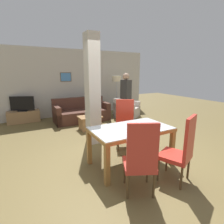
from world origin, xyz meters
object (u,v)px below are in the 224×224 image
(dining_chair_near_left, at_px, (140,158))
(floor_lamp, at_px, (117,82))
(dining_table, at_px, (131,136))
(tv_screen, at_px, (22,104))
(coffee_table, at_px, (90,122))
(dining_chair_far_right, at_px, (125,123))
(dining_chair_near_right, at_px, (181,149))
(bottle, at_px, (86,114))
(tv_stand, at_px, (24,117))
(armchair, at_px, (126,110))
(standing_person, at_px, (126,94))
(sofa, at_px, (81,113))

(dining_chair_near_left, height_order, floor_lamp, floor_lamp)
(dining_table, bearing_deg, tv_screen, 112.20)
(coffee_table, bearing_deg, dining_chair_far_right, -80.07)
(dining_chair_near_left, relative_size, floor_lamp, 0.71)
(dining_chair_far_right, height_order, coffee_table, dining_chair_far_right)
(dining_chair_near_right, relative_size, bottle, 4.97)
(tv_stand, bearing_deg, dining_table, -67.80)
(dining_chair_near_right, bearing_deg, tv_stand, 88.89)
(coffee_table, distance_m, bottle, 0.32)
(dining_table, bearing_deg, bottle, 90.27)
(armchair, distance_m, standing_person, 1.09)
(dining_table, relative_size, coffee_table, 2.13)
(dining_chair_near_right, bearing_deg, dining_table, 90.00)
(dining_table, relative_size, tv_screen, 1.97)
(bottle, bearing_deg, standing_person, 3.07)
(tv_screen, bearing_deg, floor_lamp, -162.91)
(armchair, relative_size, floor_lamp, 0.74)
(dining_table, height_order, standing_person, standing_person)
(dining_chair_near_left, distance_m, coffee_table, 3.32)
(sofa, height_order, tv_screen, tv_screen)
(tv_screen, relative_size, standing_person, 0.44)
(armchair, xyz_separation_m, tv_screen, (-3.75, 1.07, 0.40))
(dining_table, height_order, bottle, dining_table)
(dining_chair_near_right, relative_size, tv_stand, 1.07)
(bottle, bearing_deg, dining_chair_near_left, -96.45)
(dining_chair_near_right, relative_size, coffee_table, 1.60)
(tv_stand, bearing_deg, armchair, -15.90)
(dining_chair_near_right, bearing_deg, coffee_table, 71.34)
(dining_chair_near_right, distance_m, coffee_table, 3.36)
(armchair, bearing_deg, tv_stand, -52.85)
(tv_stand, xyz_separation_m, standing_person, (3.29, -1.72, 0.81))
(coffee_table, bearing_deg, dining_table, -92.30)
(dining_chair_far_right, xyz_separation_m, dining_chair_near_left, (-0.77, -1.62, 0.00))
(dining_table, distance_m, coffee_table, 2.48)
(dining_table, distance_m, tv_screen, 4.64)
(dining_chair_near_left, bearing_deg, armchair, 84.93)
(dining_chair_far_right, xyz_separation_m, tv_stand, (-2.14, 3.49, -0.38))
(coffee_table, height_order, bottle, bottle)
(standing_person, bearing_deg, tv_stand, 57.20)
(sofa, bearing_deg, tv_screen, -21.81)
(armchair, relative_size, tv_screen, 1.55)
(bottle, bearing_deg, coffee_table, -23.32)
(sofa, relative_size, tv_stand, 1.84)
(coffee_table, bearing_deg, dining_chair_near_left, -98.45)
(tv_stand, bearing_deg, sofa, -21.81)
(dining_chair_far_right, relative_size, tv_stand, 1.07)
(bottle, relative_size, tv_screen, 0.30)
(dining_chair_near_left, bearing_deg, dining_chair_far_right, 89.91)
(tv_screen, bearing_deg, sofa, -178.01)
(tv_screen, xyz_separation_m, standing_person, (3.29, -1.72, 0.34))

